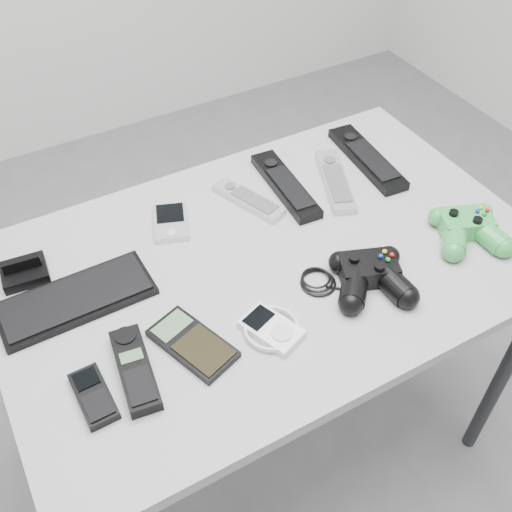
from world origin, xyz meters
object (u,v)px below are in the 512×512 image
remote_silver_b (335,180)px  remote_silver_a (248,199)px  pda_keyboard (76,298)px  controller_black (371,274)px  remote_black_b (367,158)px  cordless_handset (135,369)px  mp3_player (272,328)px  pda (171,222)px  mobile_phone (93,396)px  controller_green (468,227)px  calculator (192,343)px  remote_black_a (285,185)px  desk (269,279)px

remote_silver_b → remote_silver_a: bearing=-168.5°
pda_keyboard → controller_black: controller_black is taller
remote_black_b → cordless_handset: (-0.68, -0.29, 0.00)m
pda_keyboard → mp3_player: size_ratio=2.65×
pda → remote_silver_b: (0.37, -0.05, 0.00)m
mobile_phone → cordless_handset: 0.08m
controller_green → calculator: bearing=-159.8°
remote_silver_a → calculator: size_ratio=1.13×
remote_silver_a → controller_green: controller_green is taller
remote_black_b → mobile_phone: bearing=-153.5°
mp3_player → remote_black_a: bearing=34.8°
mp3_player → remote_black_b: bearing=15.3°
remote_silver_a → remote_black_a: bearing=-20.1°
remote_silver_b → cordless_handset: size_ratio=1.29×
remote_silver_a → desk: bearing=-125.1°
pda_keyboard → mobile_phone: mobile_phone is taller
desk → calculator: (-0.22, -0.12, 0.07)m
desk → remote_black_a: 0.23m
pda_keyboard → remote_silver_b: (0.61, 0.05, 0.00)m
remote_silver_a → calculator: (-0.26, -0.29, -0.00)m
mobile_phone → controller_black: 0.53m
mobile_phone → mp3_player: 0.31m
pda_keyboard → calculator: 0.24m
cordless_handset → calculator: bearing=10.4°
desk → mobile_phone: 0.43m
pda → remote_silver_b: remote_silver_b is taller
desk → pda_keyboard: pda_keyboard is taller
remote_black_b → controller_green: bearing=-80.3°
controller_black → controller_green: 0.25m
calculator → controller_black: (0.35, -0.03, 0.02)m
pda_keyboard → desk: bearing=-12.4°
controller_black → remote_black_a: bearing=109.6°
pda → remote_black_b: remote_black_b is taller
mp3_player → controller_black: size_ratio=0.41×
controller_black → remote_silver_a: bearing=126.1°
cordless_handset → remote_black_b: bearing=30.5°
desk → cordless_handset: size_ratio=6.39×
pda → controller_black: (0.26, -0.33, 0.02)m
remote_silver_b → controller_black: (-0.11, -0.28, 0.01)m
desk → mp3_player: bearing=-119.1°
remote_black_a → remote_silver_b: bearing=-16.2°
remote_silver_b → controller_green: (0.14, -0.27, 0.01)m
mp3_player → calculator: bearing=143.0°
controller_green → remote_black_b: bearing=117.0°
pda → mp3_player: 0.34m
desk → pda: size_ratio=9.77×
desk → remote_silver_a: size_ratio=6.07×
pda_keyboard → remote_black_a: size_ratio=1.15×
cordless_handset → calculator: cordless_handset is taller
remote_black_a → remote_black_b: (0.22, -0.01, 0.00)m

